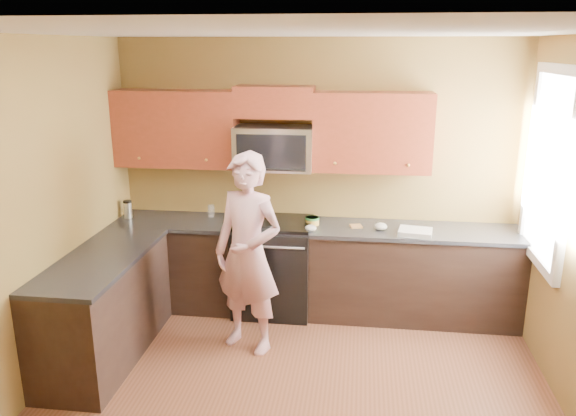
% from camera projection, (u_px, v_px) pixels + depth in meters
% --- Properties ---
extents(floor, '(4.00, 4.00, 0.00)m').
position_uv_depth(floor, '(292.00, 412.00, 4.19)').
color(floor, brown).
rests_on(floor, ground).
extents(ceiling, '(4.00, 4.00, 0.00)m').
position_uv_depth(ceiling, '(293.00, 32.00, 3.44)').
color(ceiling, white).
rests_on(ceiling, ground).
extents(wall_back, '(4.00, 0.00, 4.00)m').
position_uv_depth(wall_back, '(316.00, 176.00, 5.72)').
color(wall_back, brown).
rests_on(wall_back, ground).
extents(wall_left, '(0.00, 4.00, 4.00)m').
position_uv_depth(wall_left, '(17.00, 229.00, 4.06)').
color(wall_left, brown).
rests_on(wall_left, ground).
extents(cabinet_back_run, '(4.00, 0.60, 0.88)m').
position_uv_depth(cabinet_back_run, '(313.00, 270.00, 5.69)').
color(cabinet_back_run, black).
rests_on(cabinet_back_run, floor).
extents(cabinet_left_run, '(0.60, 1.60, 0.88)m').
position_uv_depth(cabinet_left_run, '(105.00, 309.00, 4.85)').
color(cabinet_left_run, black).
rests_on(cabinet_left_run, floor).
extents(countertop_back, '(4.00, 0.62, 0.04)m').
position_uv_depth(countertop_back, '(313.00, 227.00, 5.55)').
color(countertop_back, black).
rests_on(countertop_back, cabinet_back_run).
extents(countertop_left, '(0.62, 1.60, 0.04)m').
position_uv_depth(countertop_left, '(101.00, 259.00, 4.72)').
color(countertop_left, black).
rests_on(countertop_left, cabinet_left_run).
extents(stove, '(0.76, 0.65, 0.95)m').
position_uv_depth(stove, '(273.00, 266.00, 5.70)').
color(stove, black).
rests_on(stove, floor).
extents(microwave, '(0.76, 0.40, 0.42)m').
position_uv_depth(microwave, '(274.00, 169.00, 5.55)').
color(microwave, silver).
rests_on(microwave, wall_back).
extents(upper_cab_left, '(1.22, 0.33, 0.75)m').
position_uv_depth(upper_cab_left, '(178.00, 166.00, 5.71)').
color(upper_cab_left, maroon).
rests_on(upper_cab_left, wall_back).
extents(upper_cab_right, '(1.12, 0.33, 0.75)m').
position_uv_depth(upper_cab_right, '(371.00, 171.00, 5.47)').
color(upper_cab_right, maroon).
rests_on(upper_cab_right, wall_back).
extents(upper_cab_over_mw, '(0.76, 0.33, 0.30)m').
position_uv_depth(upper_cab_over_mw, '(275.00, 102.00, 5.40)').
color(upper_cab_over_mw, maroon).
rests_on(upper_cab_over_mw, wall_back).
extents(window, '(0.06, 1.06, 1.66)m').
position_uv_depth(window, '(550.00, 168.00, 4.63)').
color(window, white).
rests_on(window, wall_right).
extents(woman, '(0.76, 0.63, 1.77)m').
position_uv_depth(woman, '(248.00, 254.00, 4.88)').
color(woman, '#D86C8A').
rests_on(woman, floor).
extents(frying_pan, '(0.27, 0.46, 0.06)m').
position_uv_depth(frying_pan, '(261.00, 229.00, 5.34)').
color(frying_pan, black).
rests_on(frying_pan, stove).
extents(butter_tub, '(0.17, 0.17, 0.10)m').
position_uv_depth(butter_tub, '(312.00, 225.00, 5.56)').
color(butter_tub, gold).
rests_on(butter_tub, countertop_back).
extents(toast_slice, '(0.13, 0.13, 0.01)m').
position_uv_depth(toast_slice, '(356.00, 226.00, 5.49)').
color(toast_slice, '#B27F47').
rests_on(toast_slice, countertop_back).
extents(napkin_a, '(0.14, 0.15, 0.06)m').
position_uv_depth(napkin_a, '(311.00, 228.00, 5.36)').
color(napkin_a, silver).
rests_on(napkin_a, countertop_back).
extents(napkin_b, '(0.15, 0.16, 0.07)m').
position_uv_depth(napkin_b, '(381.00, 227.00, 5.40)').
color(napkin_b, silver).
rests_on(napkin_b, countertop_back).
extents(dish_towel, '(0.33, 0.29, 0.05)m').
position_uv_depth(dish_towel, '(415.00, 232.00, 5.26)').
color(dish_towel, silver).
rests_on(dish_towel, countertop_back).
extents(travel_mug, '(0.11, 0.11, 0.18)m').
position_uv_depth(travel_mug, '(129.00, 218.00, 5.78)').
color(travel_mug, silver).
rests_on(travel_mug, countertop_back).
extents(glass_b, '(0.07, 0.07, 0.12)m').
position_uv_depth(glass_b, '(211.00, 211.00, 5.81)').
color(glass_b, silver).
rests_on(glass_b, countertop_back).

